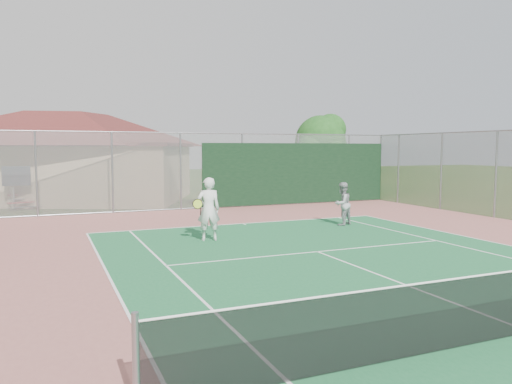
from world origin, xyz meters
TOP-DOWN VIEW (x-y plane):
  - back_fence at (2.11, 16.98)m, footprint 20.08×0.11m
  - side_fence_right at (10.00, 12.50)m, footprint 0.08×9.00m
  - clubhouse at (-5.41, 23.50)m, footprint 15.30×13.13m
  - bleachers at (-6.94, 20.65)m, footprint 3.11×2.26m
  - tree at (8.03, 19.85)m, footprint 3.42×3.24m
  - player_white_front at (-2.20, 9.12)m, footprint 0.96×0.63m
  - player_grey_back at (3.18, 10.13)m, footprint 0.92×0.82m

SIDE VIEW (x-z plane):
  - bleachers at x=-6.94m, z-range 0.03..1.05m
  - player_grey_back at x=3.18m, z-range 0.00..1.56m
  - player_white_front at x=-2.20m, z-range 0.00..1.91m
  - back_fence at x=2.11m, z-range -0.09..3.43m
  - side_fence_right at x=10.00m, z-range 0.00..3.50m
  - clubhouse at x=-5.41m, z-range 0.04..5.62m
  - tree at x=8.03m, z-range 0.75..5.52m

